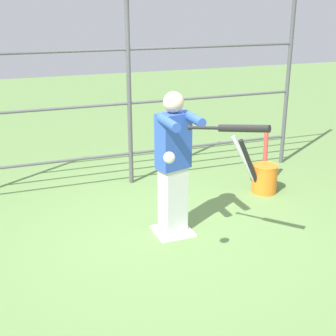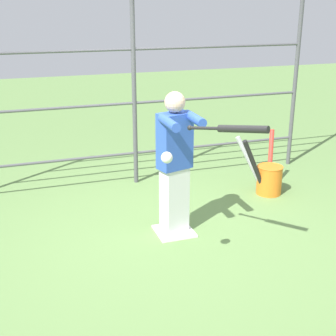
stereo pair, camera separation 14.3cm
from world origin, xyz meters
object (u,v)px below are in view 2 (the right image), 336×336
baseball_bat_swinging (236,129)px  bat_bucket (267,177)px  softball_in_flight (167,158)px  batter (175,160)px

baseball_bat_swinging → bat_bucket: baseball_bat_swinging is taller
baseball_bat_swinging → bat_bucket: bearing=-130.5°
softball_in_flight → bat_bucket: (-1.92, -1.58, -0.96)m
batter → softball_in_flight: size_ratio=16.13×
softball_in_flight → batter: bearing=-113.6°
bat_bucket → baseball_bat_swinging: bearing=49.5°
batter → bat_bucket: 1.77m
batter → baseball_bat_swinging: (-0.27, 0.80, 0.51)m
baseball_bat_swinging → softball_in_flight: size_ratio=7.34×
batter → baseball_bat_swinging: bearing=108.4°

